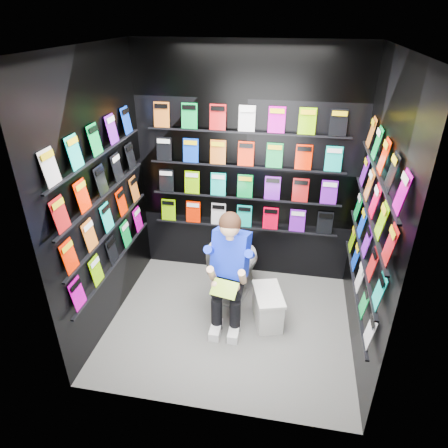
# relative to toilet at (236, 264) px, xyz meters

# --- Properties ---
(floor) EXTENTS (2.40, 2.40, 0.00)m
(floor) POSITION_rel_toilet_xyz_m (0.02, -0.56, -0.37)
(floor) COLOR slate
(floor) RESTS_ON ground
(ceiling) EXTENTS (2.40, 2.40, 0.00)m
(ceiling) POSITION_rel_toilet_xyz_m (0.02, -0.56, 2.23)
(ceiling) COLOR white
(ceiling) RESTS_ON floor
(wall_back) EXTENTS (2.40, 0.04, 2.60)m
(wall_back) POSITION_rel_toilet_xyz_m (0.02, 0.44, 0.93)
(wall_back) COLOR black
(wall_back) RESTS_ON floor
(wall_front) EXTENTS (2.40, 0.04, 2.60)m
(wall_front) POSITION_rel_toilet_xyz_m (0.02, -1.56, 0.93)
(wall_front) COLOR black
(wall_front) RESTS_ON floor
(wall_left) EXTENTS (0.04, 2.00, 2.60)m
(wall_left) POSITION_rel_toilet_xyz_m (-1.18, -0.56, 0.93)
(wall_left) COLOR black
(wall_left) RESTS_ON floor
(wall_right) EXTENTS (0.04, 2.00, 2.60)m
(wall_right) POSITION_rel_toilet_xyz_m (1.22, -0.56, 0.93)
(wall_right) COLOR black
(wall_right) RESTS_ON floor
(comics_back) EXTENTS (2.10, 0.06, 1.37)m
(comics_back) POSITION_rel_toilet_xyz_m (0.02, 0.41, 0.94)
(comics_back) COLOR #EB0027
(comics_back) RESTS_ON wall_back
(comics_left) EXTENTS (0.06, 1.70, 1.37)m
(comics_left) POSITION_rel_toilet_xyz_m (-1.15, -0.56, 0.94)
(comics_left) COLOR #EB0027
(comics_left) RESTS_ON wall_left
(comics_right) EXTENTS (0.06, 1.70, 1.37)m
(comics_right) POSITION_rel_toilet_xyz_m (1.19, -0.56, 0.94)
(comics_right) COLOR #EB0027
(comics_right) RESTS_ON wall_right
(toilet) EXTENTS (0.56, 0.82, 0.73)m
(toilet) POSITION_rel_toilet_xyz_m (0.00, 0.00, 0.00)
(toilet) COLOR white
(toilet) RESTS_ON floor
(longbox) EXTENTS (0.35, 0.48, 0.33)m
(longbox) POSITION_rel_toilet_xyz_m (0.39, -0.43, -0.20)
(longbox) COLOR silver
(longbox) RESTS_ON floor
(longbox_lid) EXTENTS (0.38, 0.51, 0.03)m
(longbox_lid) POSITION_rel_toilet_xyz_m (0.39, -0.43, -0.02)
(longbox_lid) COLOR silver
(longbox_lid) RESTS_ON longbox
(reader) EXTENTS (0.60, 0.77, 1.27)m
(reader) POSITION_rel_toilet_xyz_m (0.00, -0.38, 0.37)
(reader) COLOR #0921D8
(reader) RESTS_ON toilet
(held_comic) EXTENTS (0.27, 0.19, 0.10)m
(held_comic) POSITION_rel_toilet_xyz_m (0.00, -0.73, 0.21)
(held_comic) COLOR green
(held_comic) RESTS_ON reader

